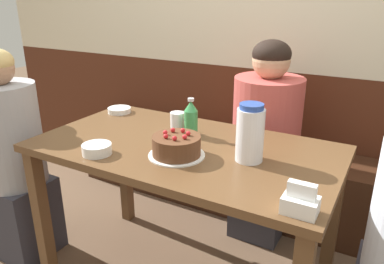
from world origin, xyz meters
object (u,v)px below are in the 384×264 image
napkin_holder (300,202)px  person_teal_shirt (265,142)px  soju_bottle (191,118)px  bowl_soup_white (119,110)px  bowl_rice_small (97,149)px  glass_water_tall (177,122)px  bench_seat (246,178)px  birthday_cake (176,146)px  water_pitcher (250,133)px  person_pale_blue_shirt (13,163)px

napkin_holder → person_teal_shirt: bearing=114.2°
soju_bottle → bowl_soup_white: soju_bottle is taller
bowl_rice_small → glass_water_tall: size_ratio=1.28×
glass_water_tall → person_teal_shirt: bearing=59.1°
bench_seat → birthday_cake: 1.11m
bowl_rice_small → birthday_cake: bearing=26.3°
soju_bottle → glass_water_tall: soju_bottle is taller
water_pitcher → soju_bottle: water_pitcher is taller
bench_seat → water_pitcher: water_pitcher is taller
napkin_holder → bowl_soup_white: 1.30m
bench_seat → napkin_holder: napkin_holder is taller
bench_seat → water_pitcher: 1.11m
bench_seat → person_teal_shirt: bearing=-47.7°
bowl_rice_small → person_pale_blue_shirt: 0.71m
glass_water_tall → water_pitcher: bearing=-18.7°
bench_seat → person_pale_blue_shirt: person_pale_blue_shirt is taller
birthday_cake → person_pale_blue_shirt: 1.01m
napkin_holder → person_teal_shirt: 1.05m
birthday_cake → bowl_soup_white: 0.71m
bench_seat → birthday_cake: birthday_cake is taller
soju_bottle → glass_water_tall: 0.09m
person_teal_shirt → water_pitcher: bearing=12.0°
napkin_holder → person_pale_blue_shirt: (-1.54, 0.08, -0.25)m
water_pitcher → glass_water_tall: 0.46m
birthday_cake → soju_bottle: bearing=105.5°
soju_bottle → bench_seat: bearing=87.0°
water_pitcher → soju_bottle: 0.38m
soju_bottle → napkin_holder: size_ratio=1.69×
birthday_cake → person_pale_blue_shirt: size_ratio=0.21×
water_pitcher → birthday_cake: bearing=-158.9°
soju_bottle → bowl_rice_small: soju_bottle is taller
bench_seat → soju_bottle: (-0.04, -0.70, 0.63)m
soju_bottle → bowl_rice_small: bearing=-121.3°
bench_seat → person_pale_blue_shirt: 1.45m
bench_seat → person_pale_blue_shirt: bearing=-131.8°
water_pitcher → soju_bottle: bearing=159.1°
bowl_rice_small → person_teal_shirt: person_teal_shirt is taller
person_teal_shirt → bowl_rice_small: bearing=-26.6°
soju_bottle → bowl_soup_white: (-0.54, 0.12, -0.07)m
bowl_rice_small → person_pale_blue_shirt: bearing=176.4°
soju_bottle → water_pitcher: bearing=-20.9°
bench_seat → bowl_rice_small: bearing=-104.1°
bowl_rice_small → bench_seat: bearing=75.9°
bench_seat → bowl_rice_small: bowl_rice_small is taller
bowl_rice_small → glass_water_tall: bearing=69.2°
bench_seat → person_teal_shirt: person_teal_shirt is taller
soju_bottle → bowl_rice_small: 0.47m
napkin_holder → person_teal_shirt: person_teal_shirt is taller
bench_seat → bowl_soup_white: size_ratio=19.61×
bowl_soup_white → person_teal_shirt: 0.87m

